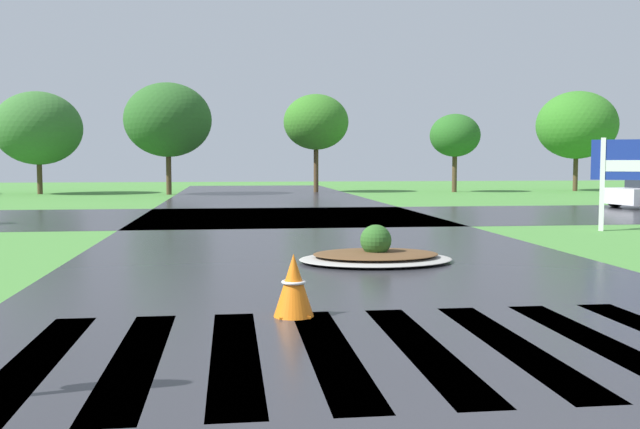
% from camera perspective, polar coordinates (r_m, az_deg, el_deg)
% --- Properties ---
extents(asphalt_roadway, '(9.49, 80.00, 0.01)m').
position_cam_1_polar(asphalt_roadway, '(12.87, 1.02, -3.74)').
color(asphalt_roadway, '#2B2B30').
rests_on(asphalt_roadway, ground).
extents(asphalt_cross_road, '(90.00, 8.55, 0.01)m').
position_cam_1_polar(asphalt_cross_road, '(23.25, -2.69, -0.14)').
color(asphalt_cross_road, '#2B2B30').
rests_on(asphalt_cross_road, ground).
extents(crosswalk_stripes, '(7.65, 3.52, 0.01)m').
position_cam_1_polar(crosswalk_stripes, '(7.05, 8.21, -10.56)').
color(crosswalk_stripes, white).
rests_on(crosswalk_stripes, ground).
extents(median_island, '(2.75, 2.02, 0.68)m').
position_cam_1_polar(median_island, '(12.72, 4.50, -3.25)').
color(median_island, '#9E9B93').
rests_on(median_island, ground).
extents(traffic_cone, '(0.47, 0.47, 0.74)m').
position_cam_1_polar(traffic_cone, '(8.28, -2.13, -5.75)').
color(traffic_cone, orange).
rests_on(traffic_cone, ground).
extents(background_treeline, '(43.51, 6.37, 6.01)m').
position_cam_1_polar(background_treeline, '(40.23, -5.58, 7.21)').
color(background_treeline, '#4C3823').
rests_on(background_treeline, ground).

